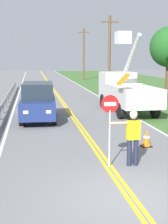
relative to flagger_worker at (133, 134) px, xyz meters
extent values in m
plane|color=slate|center=(-0.78, -2.40, -1.05)|extent=(160.00, 160.00, 0.00)
cube|color=yellow|center=(-0.87, 17.60, -1.04)|extent=(0.11, 110.00, 0.01)
cube|color=yellow|center=(-0.69, 17.60, -1.04)|extent=(0.11, 110.00, 0.01)
cube|color=silver|center=(2.82, 17.60, -1.04)|extent=(0.12, 110.00, 0.01)
cube|color=silver|center=(-4.38, 17.60, -1.04)|extent=(0.12, 110.00, 0.01)
cylinder|color=#1E2338|center=(0.12, 0.00, -0.61)|extent=(0.16, 0.16, 0.88)
cylinder|color=#1E2338|center=(-0.10, 0.00, -0.61)|extent=(0.16, 0.16, 0.88)
cube|color=yellow|center=(0.01, 0.00, 0.13)|extent=(0.40, 0.25, 0.60)
cylinder|color=tan|center=(-0.49, -0.01, 0.38)|extent=(0.60, 0.10, 0.09)
cylinder|color=tan|center=(0.25, 0.00, 0.16)|extent=(0.09, 0.09, 0.48)
sphere|color=tan|center=(0.01, 0.00, 0.60)|extent=(0.22, 0.22, 0.22)
sphere|color=white|center=(0.01, 0.00, 0.65)|extent=(0.25, 0.25, 0.25)
cylinder|color=silver|center=(-0.77, -0.01, -0.12)|extent=(0.04, 0.04, 1.85)
cylinder|color=#B71414|center=(-0.77, -0.01, 1.00)|extent=(0.56, 0.03, 0.56)
cube|color=white|center=(-0.77, -0.03, 1.00)|extent=(0.38, 0.01, 0.12)
cube|color=silver|center=(2.88, 8.78, 0.16)|extent=(2.34, 4.62, 1.10)
cube|color=silver|center=(2.84, 12.23, 0.41)|extent=(2.22, 2.12, 2.00)
cube|color=#1E2833|center=(2.83, 13.26, 0.71)|extent=(1.98, 0.08, 0.90)
cylinder|color=silver|center=(2.88, 7.86, 0.83)|extent=(0.56, 0.56, 0.24)
cylinder|color=silver|center=(2.87, 9.45, 2.33)|extent=(0.27, 3.34, 2.92)
cube|color=white|center=(2.85, 11.04, 3.70)|extent=(0.91, 0.91, 0.80)
cube|color=orange|center=(1.71, 6.96, 1.26)|extent=(0.60, 0.81, 0.59)
cylinder|color=black|center=(1.81, 12.02, -0.59)|extent=(0.33, 0.92, 0.92)
cylinder|color=black|center=(3.87, 12.04, -0.59)|extent=(0.33, 0.92, 0.92)
cylinder|color=black|center=(1.86, 7.73, -0.59)|extent=(0.33, 0.92, 0.92)
cylinder|color=black|center=(3.92, 7.75, -0.59)|extent=(0.33, 0.92, 0.92)
cube|color=navy|center=(-2.82, 8.14, -0.25)|extent=(2.05, 4.68, 0.92)
cube|color=#1E2833|center=(-2.82, 8.14, 0.63)|extent=(1.75, 2.92, 0.84)
cube|color=#EAEACC|center=(-2.37, 5.84, -0.20)|extent=(0.24, 0.07, 0.16)
cube|color=#EAEACC|center=(-3.47, 5.89, -0.20)|extent=(0.24, 0.07, 0.16)
cylinder|color=black|center=(-2.06, 6.68, -0.71)|extent=(0.31, 0.69, 0.68)
cylinder|color=black|center=(-3.70, 6.75, -0.71)|extent=(0.31, 0.69, 0.68)
cylinder|color=black|center=(-1.93, 9.53, -0.71)|extent=(0.31, 0.69, 0.68)
cylinder|color=black|center=(-3.57, 9.60, -0.71)|extent=(0.31, 0.69, 0.68)
cylinder|color=brown|center=(4.83, 22.55, 2.76)|extent=(0.28, 0.28, 7.61)
cube|color=brown|center=(4.83, 22.55, 5.96)|extent=(1.80, 0.14, 0.14)
cylinder|color=brown|center=(4.96, 39.46, 2.88)|extent=(0.28, 0.28, 7.85)
cube|color=brown|center=(4.96, 39.46, 6.20)|extent=(1.80, 0.14, 0.14)
cone|color=orange|center=(1.26, 2.04, -0.70)|extent=(0.36, 0.36, 0.70)
cylinder|color=white|center=(1.26, 2.04, -0.66)|extent=(0.25, 0.25, 0.08)
cube|color=black|center=(1.26, 2.04, -1.03)|extent=(0.40, 0.40, 0.03)
cube|color=#9EA0A3|center=(-4.98, 12.00, -0.50)|extent=(0.06, 32.00, 0.32)
cube|color=#4C4C51|center=(-4.98, 8.57, -0.77)|extent=(0.10, 0.10, 0.55)
cube|color=#4C4C51|center=(-4.98, 10.86, -0.77)|extent=(0.10, 0.10, 0.55)
cube|color=#4C4C51|center=(-4.98, 13.14, -0.77)|extent=(0.10, 0.10, 0.55)
cube|color=#4C4C51|center=(-4.98, 15.43, -0.77)|extent=(0.10, 0.10, 0.55)
cube|color=#4C4C51|center=(-4.98, 17.71, -0.77)|extent=(0.10, 0.10, 0.55)
cube|color=#4C4C51|center=(-4.98, 20.00, -0.77)|extent=(0.10, 0.10, 0.55)
cube|color=#4C4C51|center=(-4.98, 22.29, -0.77)|extent=(0.10, 0.10, 0.55)
cube|color=#4C4C51|center=(-4.98, 24.57, -0.77)|extent=(0.10, 0.10, 0.55)
cube|color=#4C4C51|center=(-4.98, 26.86, -0.77)|extent=(0.10, 0.10, 0.55)
cylinder|color=brown|center=(7.71, 14.67, 0.45)|extent=(0.32, 0.32, 3.00)
camera|label=1|loc=(-3.17, -9.46, 2.44)|focal=50.64mm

